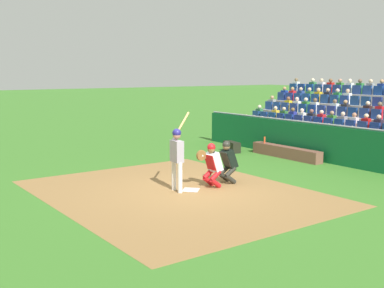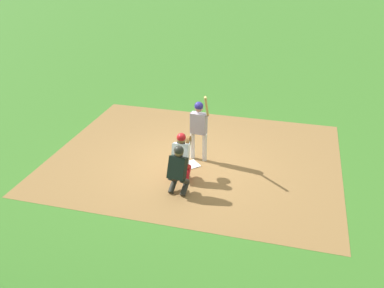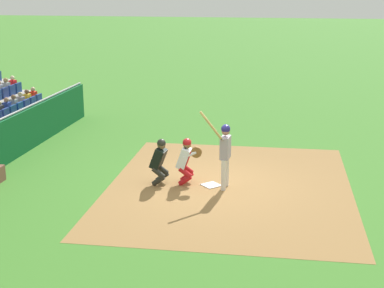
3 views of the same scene
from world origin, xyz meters
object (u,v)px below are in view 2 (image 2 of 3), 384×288
Objects in this scene: catcher_crouching at (182,154)px; home_plate_umpire at (178,168)px; batter_at_plate at (199,125)px; home_plate_marker at (191,165)px.

home_plate_umpire is at bearing -78.91° from catcher_crouching.
batter_at_plate is at bearing 81.22° from catcher_crouching.
catcher_crouching is 1.00× the size of home_plate_umpire.
batter_at_plate reaches higher than home_plate_marker.
home_plate_umpire is at bearing -90.95° from batter_at_plate.
batter_at_plate is 1.15m from catcher_crouching.
catcher_crouching reaches higher than home_plate_umpire.
catcher_crouching is at bearing -98.78° from batter_at_plate.
home_plate_marker is 1.57m from home_plate_umpire.
home_plate_marker is at bearing 94.31° from home_plate_umpire.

